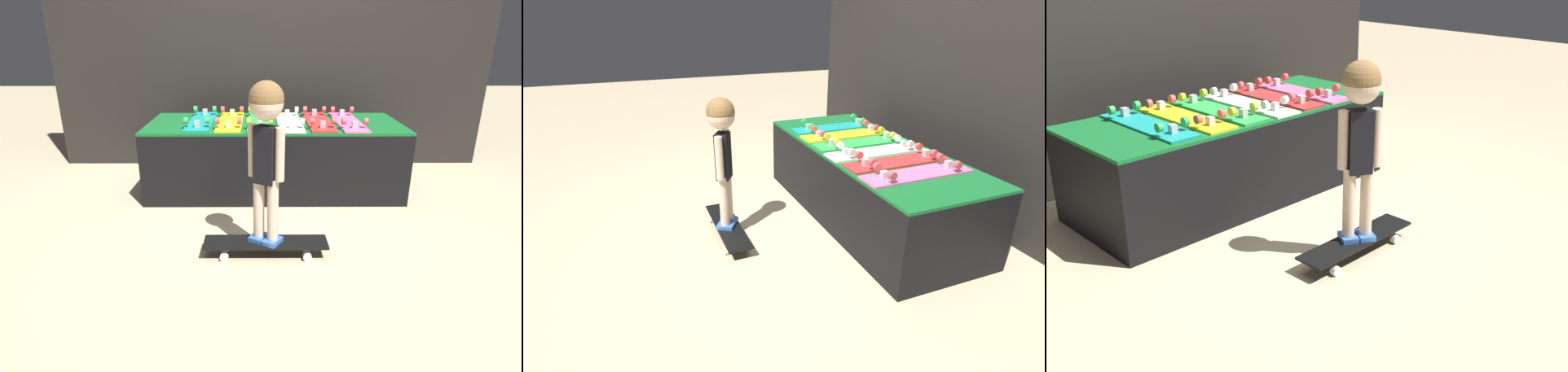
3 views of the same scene
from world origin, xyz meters
TOP-DOWN VIEW (x-y plane):
  - ground_plane at (0.00, 0.00)m, footprint 16.00×16.00m
  - back_wall at (0.00, 1.36)m, footprint 4.26×0.10m
  - display_rack at (0.00, 0.57)m, footprint 2.09×0.84m
  - skateboard_teal_on_rack at (-0.61, 0.58)m, footprint 0.20×0.78m
  - skateboard_yellow_on_rack at (-0.36, 0.56)m, footprint 0.20×0.78m
  - skateboard_green_on_rack at (-0.12, 0.56)m, footprint 0.20×0.78m
  - skateboard_white_on_rack at (0.12, 0.54)m, footprint 0.20×0.78m
  - skateboard_red_on_rack at (0.36, 0.56)m, footprint 0.20×0.78m
  - skateboard_pink_on_rack at (0.61, 0.54)m, footprint 0.20×0.78m
  - skateboard_on_floor at (-0.09, -0.58)m, footprint 0.76×0.18m
  - child at (-0.09, -0.58)m, footprint 0.22×0.20m

SIDE VIEW (x-z plane):
  - ground_plane at x=0.00m, z-range 0.00..0.00m
  - skateboard_on_floor at x=-0.09m, z-range 0.03..0.12m
  - display_rack at x=0.00m, z-range 0.00..0.59m
  - skateboard_teal_on_rack at x=-0.61m, z-range 0.56..0.65m
  - skateboard_yellow_on_rack at x=-0.36m, z-range 0.56..0.65m
  - skateboard_green_on_rack at x=-0.12m, z-range 0.56..0.65m
  - skateboard_white_on_rack at x=0.12m, z-range 0.56..0.65m
  - skateboard_red_on_rack at x=0.36m, z-range 0.56..0.65m
  - skateboard_pink_on_rack at x=0.61m, z-range 0.56..0.65m
  - child at x=-0.09m, z-range 0.28..1.25m
  - back_wall at x=0.00m, z-range 0.00..2.47m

